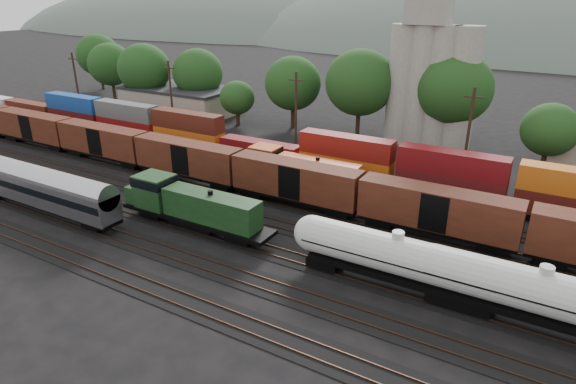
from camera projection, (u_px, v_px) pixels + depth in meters
The scene contains 14 objects.
ground at pixel (293, 229), 48.73m from camera, with size 600.00×600.00×0.00m, color black.
tracks at pixel (293, 229), 48.72m from camera, with size 180.00×33.20×0.20m.
green_locomotive at pixel (187, 204), 48.06m from camera, with size 17.40×3.07×4.61m.
tank_car_a at pixel (396, 257), 38.02m from camera, with size 18.11×3.24×4.75m.
tank_car_b at pixel (541, 295), 33.22m from camera, with size 18.27×3.27×4.79m.
passenger_coach at pixel (39, 186), 51.40m from camera, with size 22.05×2.72×5.01m.
orange_locomotive at pixel (296, 169), 58.24m from camera, with size 17.32×2.89×4.33m.
boxcar_string at pixel (437, 210), 45.59m from camera, with size 169.00×2.90×4.20m.
container_wall at pixel (347, 160), 60.03m from camera, with size 163.75×2.60×5.80m.
grain_silo at pixel (431, 72), 71.72m from camera, with size 13.40×5.00×29.00m.
industrial_sheds at pixel (445, 133), 72.90m from camera, with size 119.38×17.26×5.10m.
tree_band at pixel (355, 87), 78.85m from camera, with size 168.07×21.62×14.32m.
utility_poles at pixel (375, 123), 63.97m from camera, with size 122.20×0.36×12.00m.
distant_hills at pixel (575, 81), 253.53m from camera, with size 860.00×286.00×130.00m.
Camera 1 is at (21.39, -38.01, 22.08)m, focal length 30.00 mm.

